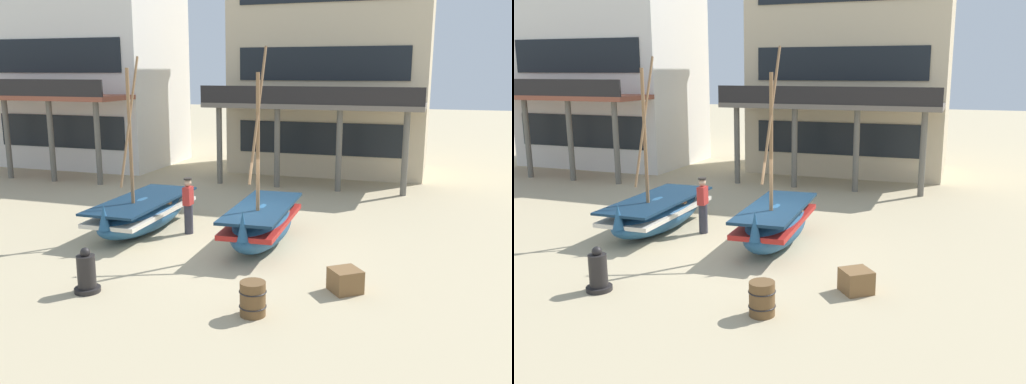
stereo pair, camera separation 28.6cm
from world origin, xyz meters
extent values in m
plane|color=tan|center=(0.00, 0.00, 0.00)|extent=(120.00, 120.00, 0.00)
ellipsoid|color=#23517A|center=(-3.55, 0.82, 0.49)|extent=(1.70, 4.35, 0.98)
cube|color=silver|center=(-3.55, 0.82, 0.61)|extent=(1.71, 4.18, 0.12)
cube|color=#132C43|center=(-3.55, 0.82, 0.94)|extent=(1.75, 4.26, 0.07)
cone|color=#23517A|center=(-3.53, -1.26, 0.93)|extent=(0.33, 0.33, 0.69)
cylinder|color=olive|center=(-3.54, 0.28, 2.76)|extent=(0.10, 0.10, 4.15)
cylinder|color=olive|center=(-3.54, 0.28, 3.36)|extent=(0.09, 1.31, 3.62)
cube|color=olive|center=(-3.55, 1.14, 0.83)|extent=(1.57, 0.18, 0.06)
ellipsoid|color=#23517A|center=(0.32, 0.61, 0.56)|extent=(1.66, 4.08, 1.11)
cube|color=red|center=(0.32, 0.61, 0.70)|extent=(1.66, 3.92, 0.13)
cube|color=#132C43|center=(0.32, 0.61, 1.07)|extent=(1.70, 4.00, 0.08)
cone|color=#23517A|center=(0.42, -1.31, 1.06)|extent=(0.30, 0.30, 0.78)
cylinder|color=olive|center=(0.34, 0.11, 2.75)|extent=(0.10, 0.10, 3.95)
cylinder|color=olive|center=(0.34, 0.11, 3.68)|extent=(0.16, 1.72, 3.45)
cube|color=olive|center=(0.30, 0.91, 0.95)|extent=(1.38, 0.23, 0.06)
cylinder|color=#33333D|center=(-2.10, 0.95, 0.44)|extent=(0.26, 0.26, 0.88)
cube|color=#B22D28|center=(-2.10, 0.95, 1.15)|extent=(0.24, 0.37, 0.54)
sphere|color=tan|center=(-2.10, 0.95, 1.54)|extent=(0.22, 0.22, 0.22)
cylinder|color=#2D2823|center=(-2.10, 0.95, 1.66)|extent=(0.24, 0.24, 0.05)
cylinder|color=black|center=(-2.31, -3.84, 0.05)|extent=(0.57, 0.57, 0.10)
cylinder|color=black|center=(-2.31, -3.84, 0.47)|extent=(0.40, 0.40, 0.73)
sphere|color=black|center=(-2.31, -3.84, 0.90)|extent=(0.22, 0.22, 0.22)
cylinder|color=brown|center=(1.53, -3.83, 0.35)|extent=(0.52, 0.52, 0.70)
torus|color=black|center=(1.53, -3.83, 0.50)|extent=(0.56, 0.56, 0.03)
torus|color=black|center=(1.53, -3.83, 0.20)|extent=(0.56, 0.56, 0.03)
cube|color=brown|center=(3.07, -2.05, 0.26)|extent=(0.87, 0.87, 0.52)
cube|color=beige|center=(-0.20, 13.40, 4.89)|extent=(8.96, 5.30, 9.78)
cube|color=black|center=(-0.20, 10.72, 1.79)|extent=(7.52, 0.06, 1.43)
cube|color=black|center=(-0.20, 10.72, 5.05)|extent=(7.52, 0.06, 1.43)
cube|color=#70665B|center=(-0.20, 9.29, 3.36)|extent=(8.96, 2.93, 0.20)
cylinder|color=#666056|center=(-4.04, 8.27, 1.63)|extent=(0.24, 0.24, 3.26)
cylinder|color=#666056|center=(-1.48, 8.27, 1.63)|extent=(0.24, 0.24, 3.26)
cylinder|color=#666056|center=(1.08, 8.27, 1.63)|extent=(0.24, 0.24, 3.26)
cylinder|color=#666056|center=(3.64, 8.27, 1.63)|extent=(0.24, 0.24, 3.26)
cube|color=black|center=(-0.20, 7.89, 3.81)|extent=(8.96, 0.08, 0.70)
cube|color=white|center=(-12.30, 11.52, 5.26)|extent=(8.20, 5.75, 10.52)
cube|color=black|center=(-12.30, 8.62, 1.93)|extent=(6.88, 0.06, 1.54)
cube|color=black|center=(-12.30, 8.62, 5.43)|extent=(6.88, 0.06, 1.54)
cube|color=brown|center=(-12.30, 7.32, 3.61)|extent=(8.20, 2.66, 0.20)
cylinder|color=#666056|center=(-13.47, 6.39, 1.75)|extent=(0.24, 0.24, 3.51)
cylinder|color=#666056|center=(-11.13, 6.39, 1.75)|extent=(0.24, 0.24, 3.51)
cylinder|color=#666056|center=(-8.79, 6.39, 1.75)|extent=(0.24, 0.24, 3.51)
cube|color=black|center=(-12.30, 6.05, 4.06)|extent=(8.20, 0.08, 0.70)
camera|label=1|loc=(4.80, -13.56, 4.77)|focal=38.93mm
camera|label=2|loc=(5.07, -13.47, 4.77)|focal=38.93mm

